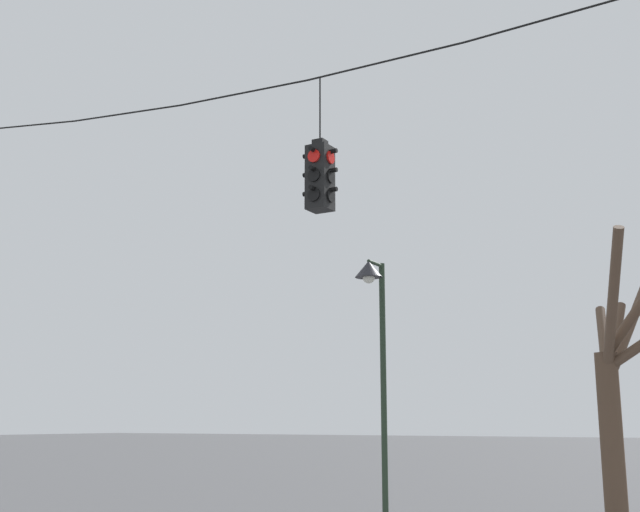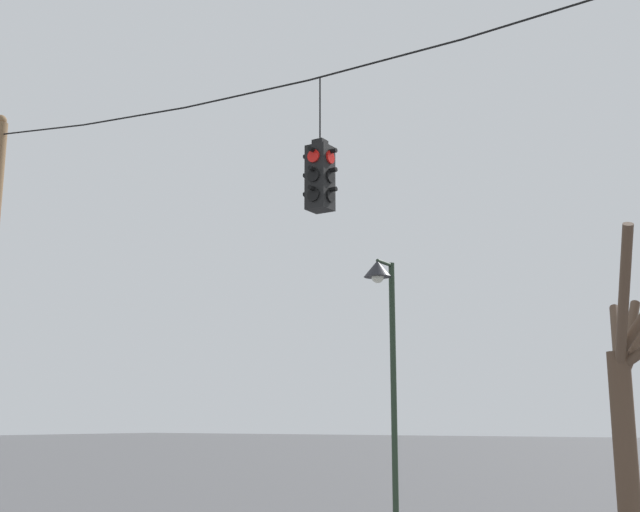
# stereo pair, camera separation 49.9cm
# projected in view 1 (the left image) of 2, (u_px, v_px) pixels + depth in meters

# --- Properties ---
(span_wire) EXTENTS (17.93, 0.03, 0.65)m
(span_wire) POSITION_uv_depth(u_px,v_px,m) (382.00, 49.00, 11.94)
(span_wire) COLOR black
(traffic_light_near_left_pole) EXTENTS (0.58, 0.58, 2.13)m
(traffic_light_near_left_pole) POSITION_uv_depth(u_px,v_px,m) (320.00, 177.00, 12.09)
(traffic_light_near_left_pole) COLOR black
(street_lamp) EXTENTS (0.55, 0.94, 5.19)m
(street_lamp) POSITION_uv_depth(u_px,v_px,m) (375.00, 317.00, 15.93)
(street_lamp) COLOR #233323
(street_lamp) RESTS_ON ground_plane
(bare_tree) EXTENTS (2.24, 3.21, 5.50)m
(bare_tree) POSITION_uv_depth(u_px,v_px,m) (619.00, 385.00, 14.94)
(bare_tree) COLOR brown
(bare_tree) RESTS_ON ground_plane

